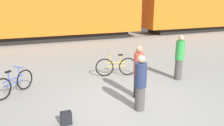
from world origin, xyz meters
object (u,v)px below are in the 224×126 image
object	(u,v)px
freight_train	(62,1)
bicycle_blue	(14,84)
bicycle_yellow	(116,67)
person_in_red	(138,72)
person_in_green	(179,58)
person_in_navy	(140,83)
backpack	(66,118)

from	to	relation	value
freight_train	bicycle_blue	xyz separation A→B (m)	(-3.30, -10.08, -2.61)
bicycle_yellow	person_in_red	size ratio (longest dim) A/B	0.99
bicycle_yellow	person_in_green	xyz separation A→B (m)	(2.16, -1.29, 0.50)
bicycle_yellow	bicycle_blue	bearing A→B (deg)	-172.87
person_in_green	person_in_navy	xyz separation A→B (m)	(-2.65, -1.71, -0.08)
bicycle_blue	person_in_navy	distance (m)	4.28
freight_train	person_in_navy	distance (m)	12.78
bicycle_yellow	person_in_navy	world-z (taller)	person_in_navy
bicycle_yellow	bicycle_blue	world-z (taller)	bicycle_yellow
person_in_red	person_in_navy	xyz separation A→B (m)	(-0.34, -0.77, -0.05)
freight_train	bicycle_yellow	size ratio (longest dim) A/B	23.11
bicycle_blue	backpack	distance (m)	2.84
person_in_green	backpack	xyz separation A→B (m)	(-4.78, -1.71, -0.73)
bicycle_yellow	person_in_navy	bearing A→B (deg)	-99.34
backpack	bicycle_yellow	bearing A→B (deg)	48.86
person_in_green	bicycle_yellow	bearing A→B (deg)	10.35
freight_train	person_in_green	size ratio (longest dim) A/B	22.07
person_in_navy	backpack	bearing A→B (deg)	-51.76
person_in_green	backpack	distance (m)	5.13
bicycle_blue	person_in_green	distance (m)	6.16
freight_train	bicycle_blue	bearing A→B (deg)	-108.15
person_in_red	person_in_green	size ratio (longest dim) A/B	0.96
freight_train	person_in_green	world-z (taller)	freight_train
person_in_red	person_in_navy	bearing A→B (deg)	-161.84
freight_train	bicycle_blue	world-z (taller)	freight_train
person_in_green	person_in_navy	distance (m)	3.16
person_in_navy	backpack	xyz separation A→B (m)	(-2.13, -0.00, -0.65)
freight_train	person_in_navy	xyz separation A→B (m)	(0.13, -12.59, -2.18)
freight_train	backpack	bearing A→B (deg)	-99.01
bicycle_yellow	person_in_green	world-z (taller)	person_in_green
person_in_red	bicycle_blue	bearing A→B (deg)	107.30
bicycle_blue	person_in_navy	size ratio (longest dim) A/B	0.75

